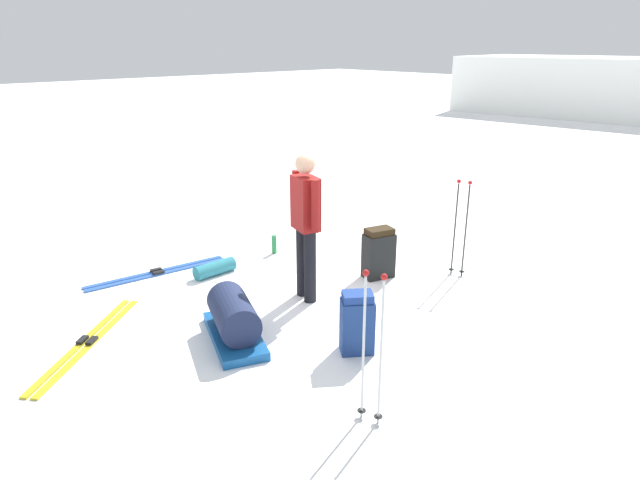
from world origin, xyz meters
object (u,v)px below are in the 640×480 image
(thermos_bottle, at_px, (274,244))
(gear_sled, at_px, (234,319))
(ski_pair_far, at_px, (157,273))
(ski_poles_planted_far, at_px, (461,223))
(skier_standing, at_px, (306,220))
(backpack_bright, at_px, (357,323))
(ski_pair_near, at_px, (87,342))
(backpack_large_dark, at_px, (379,253))
(ski_poles_planted_near, at_px, (372,341))
(sleeping_mat_rolled, at_px, (215,268))

(thermos_bottle, bearing_deg, gear_sled, -47.95)
(ski_pair_far, xyz_separation_m, ski_poles_planted_far, (2.65, 2.80, 0.68))
(skier_standing, xyz_separation_m, backpack_bright, (1.22, -0.43, -0.65))
(ski_pair_far, distance_m, thermos_bottle, 1.64)
(skier_standing, xyz_separation_m, ski_pair_far, (-1.84, -0.94, -0.94))
(ski_pair_near, relative_size, ski_poles_planted_far, 1.25)
(skier_standing, bearing_deg, ski_poles_planted_far, 66.47)
(backpack_large_dark, height_order, gear_sled, backpack_large_dark)
(skier_standing, height_order, thermos_bottle, skier_standing)
(ski_pair_far, height_order, backpack_large_dark, backpack_large_dark)
(ski_pair_near, height_order, thermos_bottle, thermos_bottle)
(skier_standing, bearing_deg, backpack_large_dark, 81.34)
(backpack_bright, bearing_deg, gear_sled, -143.30)
(ski_poles_planted_far, height_order, gear_sled, ski_poles_planted_far)
(skier_standing, relative_size, ski_poles_planted_near, 1.33)
(skier_standing, distance_m, thermos_bottle, 1.73)
(skier_standing, relative_size, sleeping_mat_rolled, 3.09)
(ski_pair_near, distance_m, sleeping_mat_rolled, 1.97)
(backpack_bright, bearing_deg, ski_pair_far, -170.52)
(backpack_bright, height_order, ski_poles_planted_far, ski_poles_planted_far)
(gear_sled, bearing_deg, backpack_bright, 36.70)
(ski_poles_planted_far, bearing_deg, skier_standing, -113.53)
(backpack_bright, distance_m, thermos_bottle, 2.82)
(ski_poles_planted_near, bearing_deg, ski_poles_planted_far, 111.90)
(backpack_large_dark, bearing_deg, gear_sled, -88.35)
(backpack_large_dark, xyz_separation_m, ski_poles_planted_far, (0.65, 0.79, 0.38))
(ski_pair_near, xyz_separation_m, ski_pair_far, (-1.14, 1.35, 0.00))
(backpack_bright, distance_m, ski_poles_planted_near, 1.11)
(skier_standing, xyz_separation_m, gear_sled, (0.23, -1.17, -0.73))
(ski_pair_far, relative_size, thermos_bottle, 7.06)
(sleeping_mat_rolled, relative_size, thermos_bottle, 2.12)
(skier_standing, bearing_deg, sleeping_mat_rolled, -162.19)
(ski_pair_near, xyz_separation_m, gear_sled, (0.93, 1.12, 0.21))
(ski_pair_near, bearing_deg, skier_standing, 72.86)
(thermos_bottle, bearing_deg, backpack_bright, -22.08)
(backpack_bright, relative_size, ski_poles_planted_near, 0.49)
(skier_standing, relative_size, ski_pair_near, 1.09)
(backpack_large_dark, bearing_deg, thermos_bottle, -163.97)
(backpack_large_dark, height_order, ski_poles_planted_far, ski_poles_planted_far)
(gear_sled, bearing_deg, skier_standing, 101.06)
(ski_pair_far, relative_size, backpack_large_dark, 2.82)
(ski_pair_far, xyz_separation_m, backpack_bright, (3.06, 0.51, 0.29))
(backpack_bright, distance_m, sleeping_mat_rolled, 2.53)
(backpack_bright, height_order, sleeping_mat_rolled, backpack_bright)
(ski_poles_planted_near, bearing_deg, backpack_bright, 139.32)
(ski_poles_planted_near, height_order, sleeping_mat_rolled, ski_poles_planted_near)
(ski_poles_planted_near, xyz_separation_m, ski_poles_planted_far, (-1.19, 2.97, -0.02))
(sleeping_mat_rolled, bearing_deg, ski_poles_planted_near, -11.79)
(skier_standing, distance_m, sleeping_mat_rolled, 1.61)
(backpack_large_dark, bearing_deg, ski_pair_far, -134.86)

